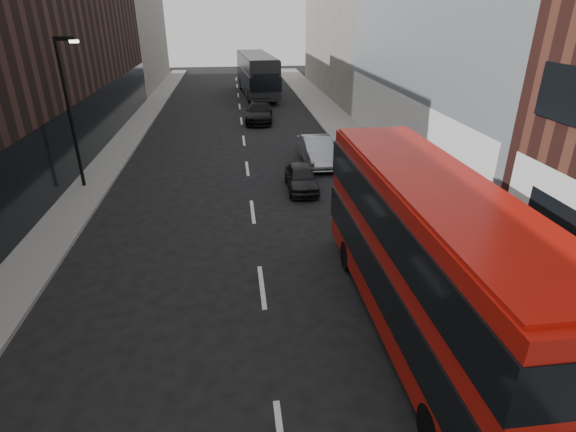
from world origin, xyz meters
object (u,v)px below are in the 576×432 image
object	(u,v)px
car_c	(259,112)
street_lamp	(70,104)
car_a	(301,177)
red_bus	(428,253)
car_b	(317,151)
grey_bus	(257,74)

from	to	relation	value
car_c	street_lamp	bearing A→B (deg)	-119.68
street_lamp	car_a	distance (m)	11.46
red_bus	street_lamp	bearing A→B (deg)	134.04
car_b	red_bus	bearing A→B (deg)	-91.54
red_bus	car_a	xyz separation A→B (m)	(-1.59, 11.25, -1.88)
red_bus	car_a	world-z (taller)	red_bus
grey_bus	car_b	bearing A→B (deg)	-88.94
car_a	car_c	distance (m)	15.18
street_lamp	car_b	size ratio (longest dim) A/B	1.51
car_c	car_b	bearing A→B (deg)	-71.03
grey_bus	car_a	bearing A→B (deg)	-92.89
grey_bus	street_lamp	bearing A→B (deg)	-115.78
red_bus	car_c	xyz separation A→B (m)	(-2.72, 26.39, -1.77)
red_bus	car_b	xyz separation A→B (m)	(-0.07, 15.20, -1.74)
grey_bus	car_c	xyz separation A→B (m)	(-0.56, -12.05, -1.45)
car_a	car_b	world-z (taller)	car_b
street_lamp	car_c	world-z (taller)	street_lamp
grey_bus	car_a	world-z (taller)	grey_bus
red_bus	grey_bus	size ratio (longest dim) A/B	0.88
car_b	car_c	bearing A→B (deg)	101.55
street_lamp	car_c	distance (m)	17.07
street_lamp	car_c	bearing A→B (deg)	54.68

